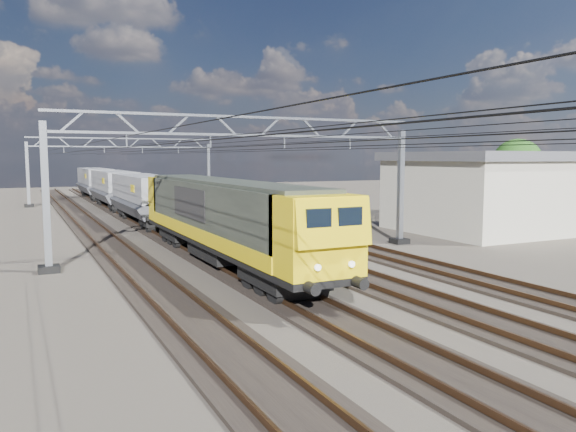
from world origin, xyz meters
name	(u,v)px	position (x,y,z in m)	size (l,w,h in m)	color
ground	(283,270)	(0.00, 0.00, 0.00)	(160.00, 160.00, 0.00)	black
track_outer_west	(149,281)	(-6.00, 0.00, 0.07)	(2.60, 140.00, 0.30)	black
track_loco	(241,272)	(-2.00, 0.00, 0.07)	(2.60, 140.00, 0.30)	black
track_inner_east	(322,265)	(2.00, 0.00, 0.07)	(2.60, 140.00, 0.30)	black
track_outer_east	(392,258)	(6.00, 0.00, 0.07)	(2.60, 140.00, 0.30)	black
catenary_gantry_mid	(249,180)	(0.00, 4.00, 3.91)	(19.90, 0.90, 7.11)	#999FA7
catenary_gantry_far	(124,168)	(0.00, 40.00, 3.91)	(19.90, 0.90, 7.11)	#999FA7
overhead_wires	(222,145)	(0.00, 8.00, 5.75)	(12.03, 140.00, 0.53)	black
locomotive	(223,216)	(-2.00, 2.27, 2.33)	(2.76, 21.10, 3.62)	black
hopper_wagon_lead	(144,195)	(-2.00, 19.97, 2.23)	(3.38, 13.00, 3.25)	black
hopper_wagon_mid	(114,186)	(-2.00, 34.17, 2.23)	(3.38, 13.00, 3.25)	black
hopper_wagon_third	(95,181)	(-2.00, 48.37, 2.23)	(3.38, 13.00, 3.25)	black
industrial_shed	(526,190)	(22.00, 6.00, 2.73)	(18.60, 10.60, 5.40)	beige
tree_far	(522,166)	(30.32, 13.79, 4.26)	(5.03, 4.63, 6.70)	#382619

